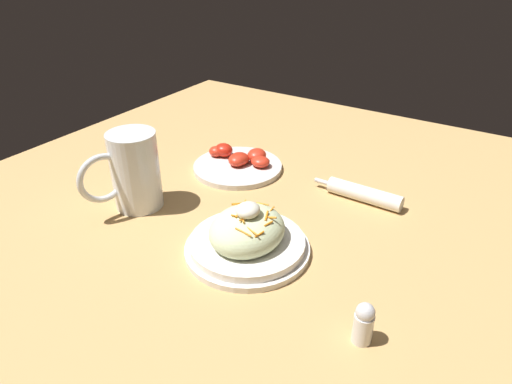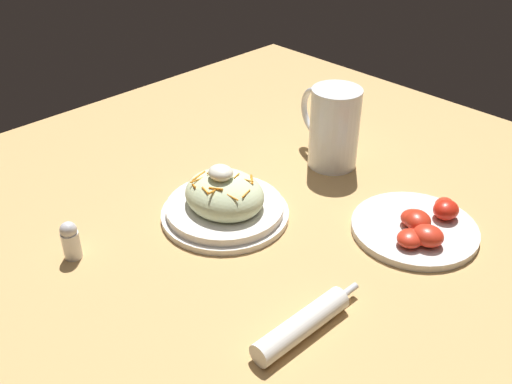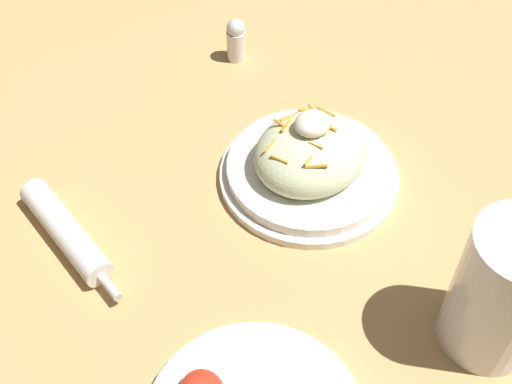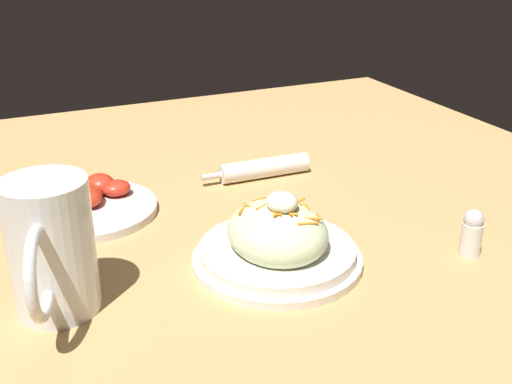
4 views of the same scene
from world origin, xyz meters
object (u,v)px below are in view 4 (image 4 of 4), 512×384
object	(u,v)px
napkin_roll	(263,168)
tomato_plate	(86,203)
salad_plate	(277,242)
beer_mug	(52,257)
salt_shaker	(472,232)

from	to	relation	value
napkin_roll	tomato_plate	distance (m)	0.31
salad_plate	beer_mug	world-z (taller)	beer_mug
beer_mug	salt_shaker	bearing A→B (deg)	79.79
beer_mug	napkin_roll	world-z (taller)	beer_mug
beer_mug	salt_shaker	xyz separation A→B (m)	(0.10, 0.53, -0.04)
salad_plate	napkin_roll	xyz separation A→B (m)	(-0.28, 0.11, -0.01)
beer_mug	tomato_plate	bearing A→B (deg)	162.65
salt_shaker	napkin_roll	bearing A→B (deg)	-159.38
beer_mug	napkin_roll	xyz separation A→B (m)	(-0.27, 0.39, -0.05)
beer_mug	salt_shaker	world-z (taller)	beer_mug
napkin_roll	salt_shaker	size ratio (longest dim) A/B	2.95
salad_plate	napkin_roll	bearing A→B (deg)	158.47
napkin_roll	tomato_plate	world-z (taller)	tomato_plate
salad_plate	napkin_roll	world-z (taller)	salad_plate
tomato_plate	salad_plate	bearing A→B (deg)	37.02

